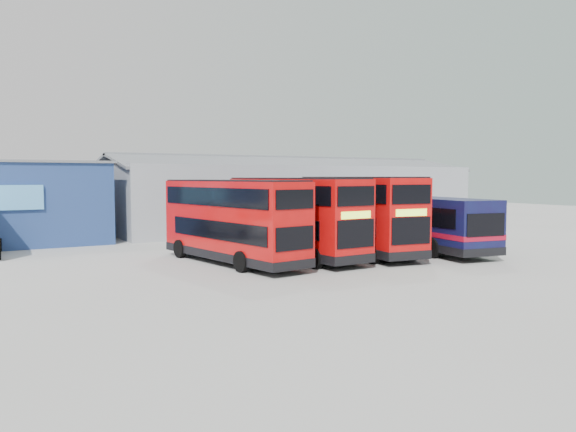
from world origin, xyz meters
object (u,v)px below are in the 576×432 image
Objects in this scene: maintenance_shed at (289,195)px; double_decker_left at (232,222)px; double_decker_centre at (294,218)px; double_decker_right at (357,215)px; single_decker_blue at (418,223)px; office_block at (0,202)px.

maintenance_shed is 21.00m from double_decker_left.
double_decker_left is at bearing 178.17° from double_decker_centre.
double_decker_right is (-5.70, -16.77, -0.53)m from maintenance_shed.
maintenance_shed is 17.72m from double_decker_right.
double_decker_right is 4.07m from single_decker_blue.
double_decker_left is 0.96× the size of double_decker_right.
office_block is 22.09m from maintenance_shed.
maintenance_shed reaches higher than office_block.
double_decker_centre is (3.50, 0.06, 0.05)m from double_decker_left.
double_decker_right is (16.30, -14.76, -0.51)m from office_block.
double_decker_left is 0.98× the size of double_decker_centre.
office_block is 19.09m from double_decker_centre.
double_decker_right is at bearing -108.76° from maintenance_shed.
office_block is at bearing 128.11° from double_decker_centre.
double_decker_left is at bearing -58.12° from office_block.
office_block is 0.40× the size of maintenance_shed.
maintenance_shed is at bearing 78.88° from double_decker_right.
double_decker_right is (3.80, -0.34, 0.03)m from double_decker_centre.
double_decker_left is (9.01, -14.48, -0.58)m from office_block.
office_block reaches higher than double_decker_right.
maintenance_shed reaches higher than double_decker_centre.
maintenance_shed is 3.15× the size of double_decker_left.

